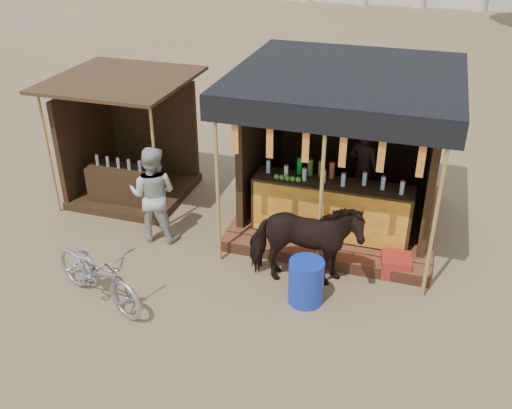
{
  "coord_description": "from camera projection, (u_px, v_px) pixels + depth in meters",
  "views": [
    {
      "loc": [
        2.29,
        -5.64,
        5.27
      ],
      "look_at": [
        0.0,
        1.6,
        1.1
      ],
      "focal_mm": 40.0,
      "sensor_mm": 36.0,
      "label": 1
    }
  ],
  "objects": [
    {
      "name": "blue_barrel",
      "position": [
        306.0,
        282.0,
        8.2
      ],
      "size": [
        0.64,
        0.64,
        0.69
      ],
      "primitive_type": "cylinder",
      "rotation": [
        0.0,
        0.0,
        -0.28
      ],
      "color": "#1634A7",
      "rests_on": "ground"
    },
    {
      "name": "bystander",
      "position": [
        153.0,
        194.0,
        9.51
      ],
      "size": [
        0.89,
        0.74,
        1.68
      ],
      "primitive_type": "imported",
      "rotation": [
        0.0,
        0.0,
        3.27
      ],
      "color": "#B9B8B2",
      "rests_on": "ground"
    },
    {
      "name": "ground",
      "position": [
        221.0,
        328.0,
        7.85
      ],
      "size": [
        120.0,
        120.0,
        0.0
      ],
      "primitive_type": "plane",
      "color": "#846B4C",
      "rests_on": "ground"
    },
    {
      "name": "cooler",
      "position": [
        384.0,
        239.0,
        9.41
      ],
      "size": [
        0.73,
        0.59,
        0.46
      ],
      "color": "#186D30",
      "rests_on": "ground"
    },
    {
      "name": "red_crate",
      "position": [
        395.0,
        265.0,
        8.88
      ],
      "size": [
        0.5,
        0.49,
        0.32
      ],
      "primitive_type": "cube",
      "rotation": [
        0.0,
        0.0,
        0.14
      ],
      "color": "#A7251B",
      "rests_on": "ground"
    },
    {
      "name": "secondary_stall",
      "position": [
        125.0,
        153.0,
        10.99
      ],
      "size": [
        2.4,
        2.4,
        2.38
      ],
      "color": "#3B2515",
      "rests_on": "ground"
    },
    {
      "name": "main_stall",
      "position": [
        342.0,
        171.0,
        9.9
      ],
      "size": [
        3.6,
        3.61,
        2.78
      ],
      "color": "brown",
      "rests_on": "ground"
    },
    {
      "name": "cow",
      "position": [
        304.0,
        244.0,
        8.41
      ],
      "size": [
        1.8,
        1.05,
        1.43
      ],
      "primitive_type": "imported",
      "rotation": [
        0.0,
        0.0,
        1.74
      ],
      "color": "black",
      "rests_on": "ground"
    },
    {
      "name": "motorbike",
      "position": [
        98.0,
        273.0,
        8.15
      ],
      "size": [
        1.95,
        1.28,
        0.97
      ],
      "primitive_type": "imported",
      "rotation": [
        0.0,
        0.0,
        1.19
      ],
      "color": "#9E9DA6",
      "rests_on": "ground"
    }
  ]
}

